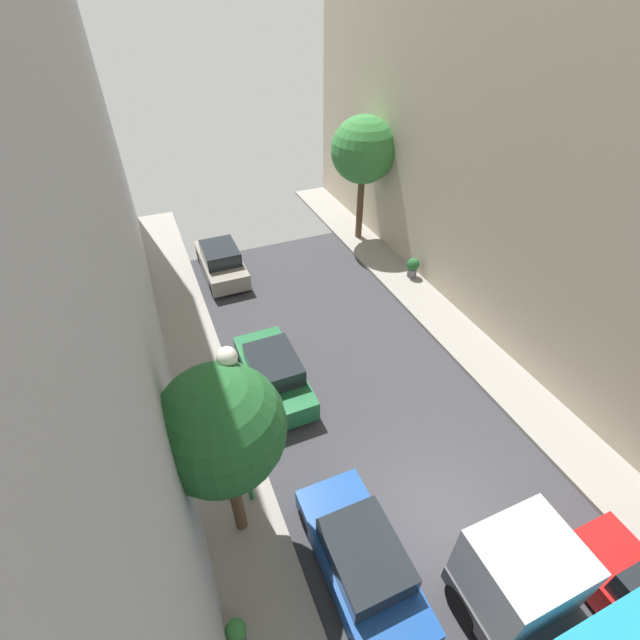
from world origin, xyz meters
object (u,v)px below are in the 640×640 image
potted_plant_1 (237,632)px  parked_car_left_3 (274,373)px  parked_car_left_2 (362,560)px  parked_car_left_4 (221,262)px  street_tree_1 (363,151)px  lamp_post (237,411)px  street_tree_0 (220,429)px  potted_plant_2 (413,267)px

potted_plant_1 → parked_car_left_3: bearing=65.9°
parked_car_left_2 → parked_car_left_4: 14.72m
street_tree_1 → lamp_post: size_ratio=1.12×
parked_car_left_2 → parked_car_left_4: bearing=90.0°
street_tree_0 → potted_plant_2: bearing=39.0°
lamp_post → street_tree_0: bearing=-126.0°
parked_car_left_4 → lamp_post: bearing=-99.1°
parked_car_left_4 → street_tree_1: bearing=5.4°
parked_car_left_4 → lamp_post: 12.39m
street_tree_1 → potted_plant_1: street_tree_1 is taller
lamp_post → potted_plant_2: bearing=38.1°
parked_car_left_3 → potted_plant_2: bearing=26.8°
street_tree_1 → potted_plant_1: 19.49m
potted_plant_1 → lamp_post: bearing=69.0°
parked_car_left_4 → parked_car_left_3: bearing=-90.0°
parked_car_left_3 → street_tree_0: 6.10m
parked_car_left_2 → potted_plant_2: size_ratio=4.38×
potted_plant_1 → lamp_post: (1.19, 3.10, 3.19)m
parked_car_left_4 → street_tree_1: 8.75m
parked_car_left_3 → potted_plant_1: 7.56m
street_tree_1 → street_tree_0: bearing=-127.4°
lamp_post → potted_plant_1: bearing=-111.0°
parked_car_left_2 → street_tree_1: 17.74m
potted_plant_1 → potted_plant_2: size_ratio=0.86×
parked_car_left_4 → street_tree_0: street_tree_0 is taller
parked_car_left_3 → potted_plant_2: (8.25, 4.16, -0.04)m
parked_car_left_2 → potted_plant_1: (-3.09, -0.23, -0.10)m
street_tree_1 → potted_plant_1: size_ratio=7.61×
parked_car_left_2 → potted_plant_1: 3.10m
potted_plant_2 → lamp_post: lamp_post is taller
street_tree_0 → lamp_post: 0.87m
parked_car_left_2 → parked_car_left_3: 6.67m
street_tree_0 → lamp_post: lamp_post is taller
street_tree_1 → potted_plant_1: (-10.81, -15.68, -4.14)m
street_tree_1 → parked_car_left_3: bearing=-131.3°
potted_plant_1 → street_tree_0: bearing=73.6°
parked_car_left_4 → potted_plant_2: parked_car_left_4 is taller
parked_car_left_2 → street_tree_0: size_ratio=0.77×
parked_car_left_3 → lamp_post: 5.25m
parked_car_left_3 → lamp_post: lamp_post is taller
street_tree_1 → potted_plant_2: (0.52, -4.62, -4.07)m
parked_car_left_4 → potted_plant_2: 9.12m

